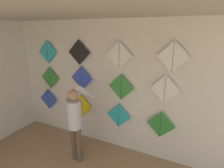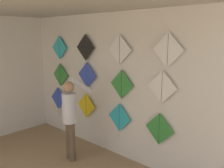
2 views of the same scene
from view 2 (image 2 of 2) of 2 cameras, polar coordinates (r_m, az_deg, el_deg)
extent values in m
cube|color=silver|center=(5.07, -1.46, 0.04)|extent=(5.34, 0.06, 2.80)
cylinder|color=brown|center=(5.03, -9.82, -12.47)|extent=(0.12, 0.12, 0.75)
cylinder|color=brown|center=(4.92, -9.11, -13.00)|extent=(0.12, 0.12, 0.75)
cylinder|color=silver|center=(4.74, -9.72, -5.42)|extent=(0.27, 0.27, 0.57)
sphere|color=tan|center=(4.65, -9.88, -0.63)|extent=(0.20, 0.20, 0.20)
cylinder|color=silver|center=(4.88, -10.59, -4.62)|extent=(0.09, 0.09, 0.50)
cylinder|color=silver|center=(4.63, -6.97, -0.32)|extent=(0.09, 0.47, 0.37)
cube|color=blue|center=(6.31, -12.23, -3.21)|extent=(0.55, 0.01, 0.55)
cylinder|color=black|center=(6.30, -12.24, -3.21)|extent=(0.01, 0.01, 0.53)
sphere|color=white|center=(6.39, -12.18, -6.07)|extent=(0.04, 0.04, 0.04)
sphere|color=white|center=(6.41, -12.15, -6.67)|extent=(0.04, 0.04, 0.04)
sphere|color=white|center=(6.43, -12.13, -7.26)|extent=(0.04, 0.04, 0.04)
cube|color=yellow|center=(5.50, -5.92, -4.92)|extent=(0.55, 0.01, 0.55)
cylinder|color=black|center=(5.49, -5.94, -4.93)|extent=(0.01, 0.01, 0.53)
cube|color=#28B2C6|center=(4.86, 1.67, -7.62)|extent=(0.55, 0.01, 0.55)
cylinder|color=black|center=(4.85, 1.66, -7.62)|extent=(0.01, 0.01, 0.53)
sphere|color=white|center=(4.96, 1.57, -11.22)|extent=(0.04, 0.04, 0.04)
sphere|color=white|center=(4.99, 1.57, -11.97)|extent=(0.04, 0.04, 0.04)
cube|color=#338C38|center=(4.35, 10.72, -10.06)|extent=(0.55, 0.01, 0.55)
cylinder|color=black|center=(4.35, 10.71, -10.06)|extent=(0.01, 0.01, 0.53)
cube|color=#338C38|center=(6.08, -11.74, 2.05)|extent=(0.55, 0.01, 0.55)
cylinder|color=black|center=(6.08, -11.75, 2.05)|extent=(0.01, 0.01, 0.53)
cube|color=blue|center=(5.32, -5.75, 2.08)|extent=(0.55, 0.01, 0.55)
cylinder|color=black|center=(5.31, -5.77, 2.07)|extent=(0.01, 0.01, 0.53)
cube|color=#338C38|center=(4.65, 2.20, -0.09)|extent=(0.55, 0.01, 0.55)
cylinder|color=black|center=(4.65, 2.18, -0.10)|extent=(0.01, 0.01, 0.53)
cube|color=white|center=(4.14, 11.33, -0.69)|extent=(0.55, 0.01, 0.55)
cylinder|color=black|center=(4.13, 11.32, -0.69)|extent=(0.01, 0.01, 0.53)
cube|color=#28B2C6|center=(6.01, -11.93, 8.10)|extent=(0.55, 0.01, 0.55)
cylinder|color=black|center=(6.00, -11.94, 8.10)|extent=(0.01, 0.01, 0.53)
cube|color=black|center=(5.28, -6.11, 8.30)|extent=(0.55, 0.01, 0.55)
cylinder|color=black|center=(5.28, -6.13, 8.30)|extent=(0.01, 0.01, 0.53)
cube|color=white|center=(4.61, 1.77, 7.87)|extent=(0.55, 0.01, 0.55)
cylinder|color=black|center=(4.60, 1.75, 7.87)|extent=(0.01, 0.01, 0.53)
cube|color=white|center=(4.02, 12.65, 7.63)|extent=(0.55, 0.01, 0.55)
cylinder|color=black|center=(4.01, 12.64, 7.63)|extent=(0.01, 0.01, 0.53)
camera|label=1|loc=(1.73, -37.59, 15.94)|focal=28.00mm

